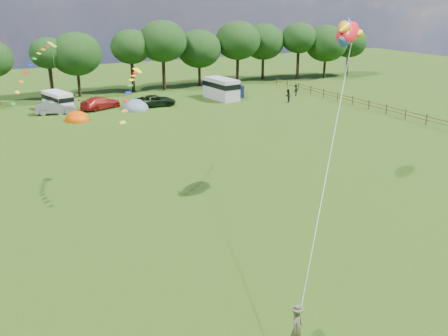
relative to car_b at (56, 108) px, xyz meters
name	(u,v)px	position (x,y,z in m)	size (l,w,h in m)	color
ground_plane	(302,297)	(3.31, -45.57, -0.79)	(180.00, 180.00, 0.00)	black
tree_line	(103,50)	(8.62, 9.42, 5.56)	(102.98, 10.98, 10.27)	black
fence	(345,98)	(35.31, -11.07, -0.09)	(0.12, 33.12, 1.20)	#472D19
car_b	(56,108)	(0.00, 0.00, 0.00)	(1.67, 4.47, 1.58)	gray
car_c	(101,103)	(5.53, 0.33, -0.01)	(2.18, 5.18, 1.55)	maroon
car_d	(155,101)	(12.20, -1.34, -0.05)	(2.44, 5.39, 1.47)	black
campervan_c	(58,101)	(0.58, 1.65, 0.48)	(3.17, 5.17, 2.36)	silver
campervan_d	(221,88)	(21.98, -0.95, 0.74)	(3.09, 6.03, 2.84)	#B7B7B9
tent_orange	(78,120)	(1.53, -4.71, -0.77)	(2.82, 3.09, 2.21)	#DB4800
tent_greyblue	(136,109)	(9.32, -1.93, -0.77)	(3.39, 3.72, 2.53)	slate
awning_navy	(232,91)	(23.87, -0.60, 0.06)	(2.73, 2.22, 1.71)	#121635
kite_flyer	(297,328)	(1.00, -48.33, 0.08)	(0.64, 0.42, 1.74)	#4E4D30
fish_kite	(347,33)	(12.88, -36.25, 10.43)	(3.69, 3.00, 2.04)	red
streamer_kite_b	(36,62)	(-4.46, -22.71, 8.09)	(4.26, 4.79, 3.83)	yellow
streamer_kite_c	(132,86)	(0.58, -29.39, 6.98)	(3.14, 4.89, 2.78)	#F9FF04
walker_a	(288,96)	(28.79, -7.17, 0.10)	(0.86, 0.53, 1.77)	black
walker_b	(296,90)	(32.59, -3.65, 0.01)	(1.04, 0.48, 1.61)	black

